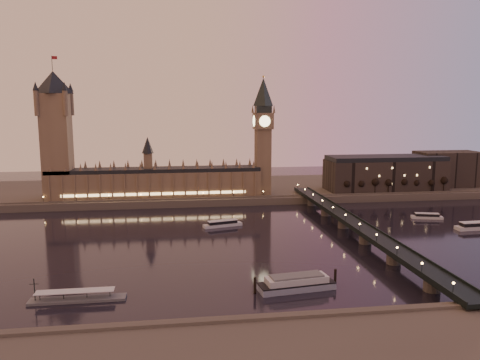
% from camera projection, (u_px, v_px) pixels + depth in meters
% --- Properties ---
extents(ground, '(700.00, 700.00, 0.00)m').
position_uv_depth(ground, '(214.00, 241.00, 293.92)').
color(ground, black).
rests_on(ground, ground).
extents(far_embankment, '(560.00, 130.00, 6.00)m').
position_uv_depth(far_embankment, '(230.00, 189.00, 458.99)').
color(far_embankment, '#423D35').
rests_on(far_embankment, ground).
extents(palace_of_westminster, '(180.00, 26.62, 52.00)m').
position_uv_depth(palace_of_westminster, '(156.00, 179.00, 403.48)').
color(palace_of_westminster, brown).
rests_on(palace_of_westminster, ground).
extents(victoria_tower, '(31.68, 31.68, 118.00)m').
position_uv_depth(victoria_tower, '(56.00, 128.00, 385.78)').
color(victoria_tower, brown).
rests_on(victoria_tower, ground).
extents(big_ben, '(17.68, 17.68, 104.00)m').
position_uv_depth(big_ben, '(263.00, 129.00, 409.75)').
color(big_ben, brown).
rests_on(big_ben, ground).
extents(westminster_bridge, '(13.20, 260.00, 15.30)m').
position_uv_depth(westminster_bridge, '(353.00, 227.00, 305.54)').
color(westminster_bridge, black).
rests_on(westminster_bridge, ground).
extents(city_block, '(155.00, 45.00, 34.00)m').
position_uv_depth(city_block, '(406.00, 172.00, 445.14)').
color(city_block, black).
rests_on(city_block, ground).
extents(bare_tree_0, '(6.09, 6.09, 12.38)m').
position_uv_depth(bare_tree_0, '(346.00, 184.00, 415.51)').
color(bare_tree_0, black).
rests_on(bare_tree_0, ground).
extents(bare_tree_1, '(6.09, 6.09, 12.38)m').
position_uv_depth(bare_tree_1, '(360.00, 184.00, 417.35)').
color(bare_tree_1, black).
rests_on(bare_tree_1, ground).
extents(bare_tree_2, '(6.09, 6.09, 12.38)m').
position_uv_depth(bare_tree_2, '(375.00, 183.00, 419.19)').
color(bare_tree_2, black).
rests_on(bare_tree_2, ground).
extents(bare_tree_3, '(6.09, 6.09, 12.38)m').
position_uv_depth(bare_tree_3, '(389.00, 183.00, 421.04)').
color(bare_tree_3, black).
rests_on(bare_tree_3, ground).
extents(bare_tree_4, '(6.09, 6.09, 12.38)m').
position_uv_depth(bare_tree_4, '(403.00, 183.00, 422.88)').
color(bare_tree_4, black).
rests_on(bare_tree_4, ground).
extents(bare_tree_5, '(6.09, 6.09, 12.38)m').
position_uv_depth(bare_tree_5, '(417.00, 182.00, 424.72)').
color(bare_tree_5, black).
rests_on(bare_tree_5, ground).
extents(bare_tree_6, '(6.09, 6.09, 12.38)m').
position_uv_depth(bare_tree_6, '(431.00, 182.00, 426.57)').
color(bare_tree_6, black).
rests_on(bare_tree_6, ground).
extents(bare_tree_7, '(6.09, 6.09, 12.38)m').
position_uv_depth(bare_tree_7, '(445.00, 182.00, 428.41)').
color(bare_tree_7, black).
rests_on(bare_tree_7, ground).
extents(cruise_boat_a, '(28.38, 12.66, 4.44)m').
position_uv_depth(cruise_boat_a, '(223.00, 224.00, 328.47)').
color(cruise_boat_a, silver).
rests_on(cruise_boat_a, ground).
extents(cruise_boat_b, '(23.34, 11.46, 4.18)m').
position_uv_depth(cruise_boat_b, '(427.00, 216.00, 351.58)').
color(cruise_boat_b, silver).
rests_on(cruise_boat_b, ground).
extents(cruise_boat_c, '(26.77, 7.96, 5.32)m').
position_uv_depth(cruise_boat_c, '(475.00, 226.00, 320.36)').
color(cruise_boat_c, silver).
rests_on(cruise_boat_c, ground).
extents(moored_barge, '(40.64, 14.44, 7.51)m').
position_uv_depth(moored_barge, '(297.00, 283.00, 214.68)').
color(moored_barge, '#838DA6').
rests_on(moored_barge, ground).
extents(pontoon_pier, '(41.00, 6.83, 10.93)m').
position_uv_depth(pontoon_pier, '(77.00, 298.00, 202.64)').
color(pontoon_pier, '#595B5E').
rests_on(pontoon_pier, ground).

